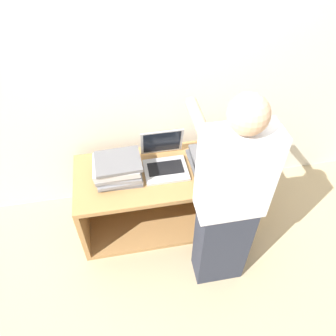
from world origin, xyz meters
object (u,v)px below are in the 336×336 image
Objects in this scene: laptop_open at (164,161)px; person at (228,205)px; laptop_stack_left at (118,169)px; laptop_stack_right at (212,159)px.

person is at bearing -63.89° from laptop_open.
laptop_stack_left is at bearing 139.98° from person.
person is at bearing -40.02° from laptop_stack_left.
laptop_stack_left is 1.01× the size of laptop_stack_right.
person reaches higher than laptop_stack_right.
person is (0.64, -0.54, 0.11)m from laptop_stack_left.
laptop_open is at bearing 8.65° from laptop_stack_left.
laptop_stack_right is 0.56m from person.
laptop_stack_right is at bearing -8.50° from laptop_open.
laptop_open is 0.36m from laptop_stack_right.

